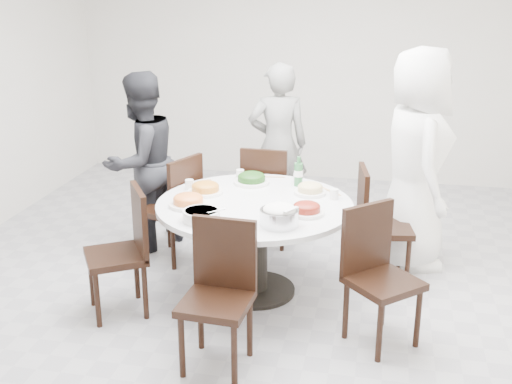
% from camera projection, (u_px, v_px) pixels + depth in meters
% --- Properties ---
extents(floor, '(6.00, 6.00, 0.01)m').
position_uv_depth(floor, '(281.00, 284.00, 5.23)').
color(floor, '#A9A9AD').
rests_on(floor, ground).
extents(wall_back, '(6.00, 0.01, 2.80)m').
position_uv_depth(wall_back, '(325.00, 64.00, 7.57)').
color(wall_back, silver).
rests_on(wall_back, ground).
extents(wall_front, '(6.00, 0.01, 2.80)m').
position_uv_depth(wall_front, '(127.00, 309.00, 2.00)').
color(wall_front, silver).
rests_on(wall_front, ground).
extents(dining_table, '(1.50, 1.50, 0.75)m').
position_uv_depth(dining_table, '(255.00, 248.00, 4.99)').
color(dining_table, white).
rests_on(dining_table, floor).
extents(chair_ne, '(0.48, 0.48, 0.95)m').
position_uv_depth(chair_ne, '(385.00, 225.00, 5.17)').
color(chair_ne, black).
rests_on(chair_ne, floor).
extents(chair_n, '(0.43, 0.43, 0.95)m').
position_uv_depth(chair_n, '(268.00, 194.00, 5.91)').
color(chair_n, black).
rests_on(chair_n, floor).
extents(chair_nw, '(0.55, 0.55, 0.95)m').
position_uv_depth(chair_nw, '(170.00, 208.00, 5.57)').
color(chair_nw, black).
rests_on(chair_nw, floor).
extents(chair_sw, '(0.58, 0.58, 0.95)m').
position_uv_depth(chair_sw, '(115.00, 253.00, 4.66)').
color(chair_sw, black).
rests_on(chair_sw, floor).
extents(chair_s, '(0.45, 0.45, 0.95)m').
position_uv_depth(chair_s, '(216.00, 300.00, 3.99)').
color(chair_s, black).
rests_on(chair_s, floor).
extents(chair_se, '(0.59, 0.59, 0.95)m').
position_uv_depth(chair_se, '(384.00, 279.00, 4.26)').
color(chair_se, black).
rests_on(chair_se, floor).
extents(diner_right, '(0.79, 1.02, 1.87)m').
position_uv_depth(diner_right, '(416.00, 160.00, 5.33)').
color(diner_right, white).
rests_on(diner_right, floor).
extents(diner_middle, '(0.68, 0.54, 1.62)m').
position_uv_depth(diner_middle, '(278.00, 145.00, 6.30)').
color(diner_middle, black).
rests_on(diner_middle, floor).
extents(diner_left, '(0.90, 0.97, 1.61)m').
position_uv_depth(diner_left, '(141.00, 162.00, 5.72)').
color(diner_left, black).
rests_on(diner_left, floor).
extents(dish_greens, '(0.29, 0.29, 0.08)m').
position_uv_depth(dish_greens, '(252.00, 179.00, 5.31)').
color(dish_greens, white).
rests_on(dish_greens, dining_table).
extents(dish_pale, '(0.25, 0.25, 0.07)m').
position_uv_depth(dish_pale, '(310.00, 190.00, 5.06)').
color(dish_pale, white).
rests_on(dish_pale, dining_table).
extents(dish_orange, '(0.28, 0.28, 0.08)m').
position_uv_depth(dish_orange, '(205.00, 189.00, 5.07)').
color(dish_orange, white).
rests_on(dish_orange, dining_table).
extents(dish_redbrown, '(0.25, 0.25, 0.06)m').
position_uv_depth(dish_redbrown, '(307.00, 210.00, 4.63)').
color(dish_redbrown, white).
rests_on(dish_redbrown, dining_table).
extents(dish_tofu, '(0.29, 0.29, 0.07)m').
position_uv_depth(dish_tofu, '(188.00, 201.00, 4.79)').
color(dish_tofu, white).
rests_on(dish_tofu, dining_table).
extents(rice_bowl, '(0.27, 0.27, 0.12)m').
position_uv_depth(rice_bowl, '(279.00, 217.00, 4.42)').
color(rice_bowl, silver).
rests_on(rice_bowl, dining_table).
extents(soup_bowl, '(0.26, 0.26, 0.08)m').
position_uv_depth(soup_bowl, '(201.00, 216.00, 4.50)').
color(soup_bowl, white).
rests_on(soup_bowl, dining_table).
extents(beverage_bottle, '(0.07, 0.07, 0.25)m').
position_uv_depth(beverage_bottle, '(299.00, 171.00, 5.23)').
color(beverage_bottle, '#286535').
rests_on(beverage_bottle, dining_table).
extents(tea_cups, '(0.07, 0.07, 0.08)m').
position_uv_depth(tea_cups, '(271.00, 175.00, 5.42)').
color(tea_cups, white).
rests_on(tea_cups, dining_table).
extents(chopsticks, '(0.24, 0.04, 0.01)m').
position_uv_depth(chopsticks, '(270.00, 176.00, 5.50)').
color(chopsticks, tan).
rests_on(chopsticks, dining_table).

